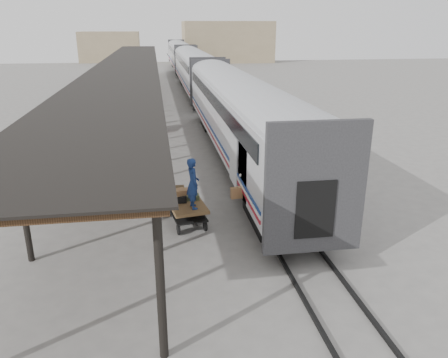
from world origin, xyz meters
TOP-DOWN VIEW (x-y plane):
  - ground at (0.00, 0.00)m, footprint 160.00×160.00m
  - train at (3.19, 33.79)m, footprint 3.45×76.01m
  - canopy at (-3.40, 24.00)m, footprint 4.90×64.30m
  - rails at (3.20, 34.00)m, footprint 1.54×150.00m
  - building_far at (14.00, 78.00)m, footprint 18.00×10.00m
  - building_left at (-10.00, 82.00)m, footprint 12.00×8.00m
  - baggage_cart at (-0.33, 0.14)m, footprint 1.62×2.57m
  - suitcase_stack at (-0.47, 0.46)m, footprint 1.23×1.18m
  - luggage_tug at (-1.81, 15.47)m, footprint 1.46×1.89m
  - porter at (-0.08, -0.51)m, footprint 0.56×0.75m
  - pedestrian at (-2.45, 17.45)m, footprint 1.05×0.49m

SIDE VIEW (x-z plane):
  - ground at x=0.00m, z-range 0.00..0.00m
  - rails at x=3.20m, z-range 0.00..0.12m
  - baggage_cart at x=-0.33m, z-range 0.22..1.08m
  - luggage_tug at x=-1.81m, z-range -0.06..1.41m
  - pedestrian at x=-2.45m, z-range 0.00..1.75m
  - suitcase_stack at x=-0.47m, z-range 0.81..1.27m
  - porter at x=-0.08m, z-range 0.86..2.74m
  - train at x=3.19m, z-range 0.69..4.70m
  - building_left at x=-10.00m, z-range 0.00..6.00m
  - building_far at x=14.00m, z-range 0.00..8.00m
  - canopy at x=-3.40m, z-range 1.93..6.08m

